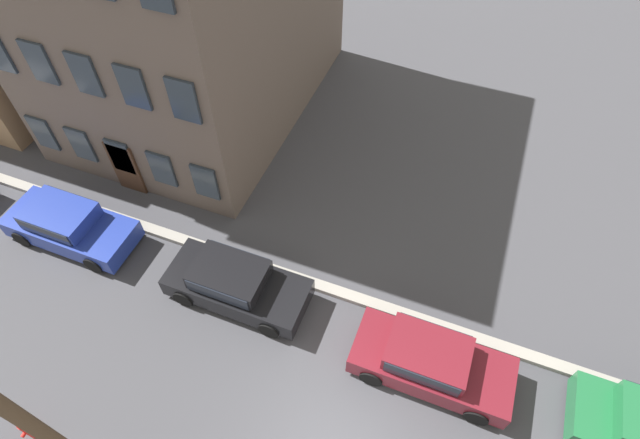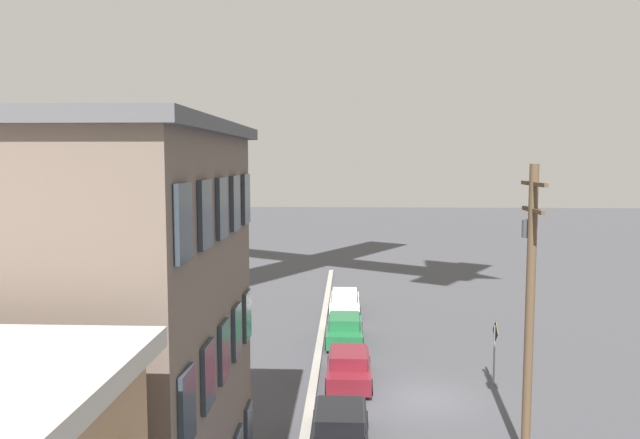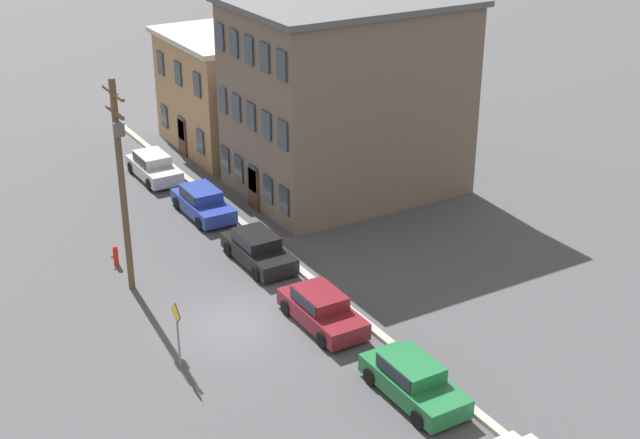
{
  "view_description": "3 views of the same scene",
  "coord_description": "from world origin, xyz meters",
  "px_view_note": "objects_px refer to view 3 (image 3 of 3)",
  "views": [
    {
      "loc": [
        0.79,
        -3.13,
        13.91
      ],
      "look_at": [
        -1.76,
        3.46,
        4.93
      ],
      "focal_mm": 28.0,
      "sensor_mm": 36.0,
      "label": 1
    },
    {
      "loc": [
        -24.21,
        3.04,
        9.49
      ],
      "look_at": [
        0.51,
        4.19,
        7.11
      ],
      "focal_mm": 35.0,
      "sensor_mm": 36.0,
      "label": 2
    },
    {
      "loc": [
        28.31,
        -12.93,
        18.75
      ],
      "look_at": [
        1.99,
        2.74,
        4.84
      ],
      "focal_mm": 50.0,
      "sensor_mm": 36.0,
      "label": 3
    }
  ],
  "objects_px": {
    "car_silver": "(153,166)",
    "car_blue": "(203,201)",
    "car_green": "(413,379)",
    "fire_hydrant": "(116,256)",
    "car_black": "(258,248)",
    "car_maroon": "(321,308)",
    "caution_sign": "(177,325)",
    "utility_pole": "(121,176)"
  },
  "relations": [
    {
      "from": "car_silver",
      "to": "car_blue",
      "type": "distance_m",
      "value": 6.14
    },
    {
      "from": "car_green",
      "to": "fire_hydrant",
      "type": "relative_size",
      "value": 4.58
    },
    {
      "from": "car_silver",
      "to": "car_blue",
      "type": "relative_size",
      "value": 1.0
    },
    {
      "from": "car_blue",
      "to": "fire_hydrant",
      "type": "xyz_separation_m",
      "value": [
        3.17,
        -5.72,
        -0.27
      ]
    },
    {
      "from": "car_maroon",
      "to": "car_green",
      "type": "bearing_deg",
      "value": 2.19
    },
    {
      "from": "car_blue",
      "to": "car_black",
      "type": "xyz_separation_m",
      "value": [
        6.26,
        -0.02,
        0.0
      ]
    },
    {
      "from": "car_green",
      "to": "utility_pole",
      "type": "height_order",
      "value": "utility_pole"
    },
    {
      "from": "car_silver",
      "to": "utility_pole",
      "type": "height_order",
      "value": "utility_pole"
    },
    {
      "from": "car_green",
      "to": "fire_hydrant",
      "type": "xyz_separation_m",
      "value": [
        -15.13,
        -5.63,
        -0.27
      ]
    },
    {
      "from": "caution_sign",
      "to": "car_green",
      "type": "bearing_deg",
      "value": 46.91
    },
    {
      "from": "caution_sign",
      "to": "car_blue",
      "type": "bearing_deg",
      "value": 152.52
    },
    {
      "from": "car_silver",
      "to": "car_green",
      "type": "relative_size",
      "value": 1.0
    },
    {
      "from": "car_blue",
      "to": "car_maroon",
      "type": "height_order",
      "value": "same"
    },
    {
      "from": "utility_pole",
      "to": "car_silver",
      "type": "bearing_deg",
      "value": 154.72
    },
    {
      "from": "car_green",
      "to": "fire_hydrant",
      "type": "distance_m",
      "value": 16.15
    },
    {
      "from": "car_silver",
      "to": "car_blue",
      "type": "bearing_deg",
      "value": 2.73
    },
    {
      "from": "car_blue",
      "to": "car_maroon",
      "type": "bearing_deg",
      "value": -1.45
    },
    {
      "from": "fire_hydrant",
      "to": "utility_pole",
      "type": "bearing_deg",
      "value": -3.05
    },
    {
      "from": "caution_sign",
      "to": "fire_hydrant",
      "type": "bearing_deg",
      "value": 175.59
    },
    {
      "from": "fire_hydrant",
      "to": "car_blue",
      "type": "bearing_deg",
      "value": 118.97
    },
    {
      "from": "car_black",
      "to": "car_maroon",
      "type": "height_order",
      "value": "same"
    },
    {
      "from": "car_black",
      "to": "utility_pole",
      "type": "xyz_separation_m",
      "value": [
        -0.62,
        -5.83,
        4.51
      ]
    },
    {
      "from": "car_silver",
      "to": "caution_sign",
      "type": "distance_m",
      "value": 19.53
    },
    {
      "from": "car_black",
      "to": "fire_hydrant",
      "type": "height_order",
      "value": "car_black"
    },
    {
      "from": "utility_pole",
      "to": "car_maroon",
      "type": "bearing_deg",
      "value": 39.29
    },
    {
      "from": "car_black",
      "to": "fire_hydrant",
      "type": "relative_size",
      "value": 4.58
    },
    {
      "from": "car_green",
      "to": "utility_pole",
      "type": "relative_size",
      "value": 0.47
    },
    {
      "from": "car_blue",
      "to": "utility_pole",
      "type": "relative_size",
      "value": 0.47
    },
    {
      "from": "car_maroon",
      "to": "caution_sign",
      "type": "xyz_separation_m",
      "value": [
        -0.04,
        -6.12,
        1.07
      ]
    },
    {
      "from": "car_green",
      "to": "utility_pole",
      "type": "bearing_deg",
      "value": -155.52
    },
    {
      "from": "car_silver",
      "to": "caution_sign",
      "type": "height_order",
      "value": "caution_sign"
    },
    {
      "from": "caution_sign",
      "to": "fire_hydrant",
      "type": "distance_m",
      "value": 9.32
    },
    {
      "from": "car_black",
      "to": "car_green",
      "type": "bearing_deg",
      "value": -0.32
    },
    {
      "from": "car_black",
      "to": "utility_pole",
      "type": "bearing_deg",
      "value": -96.05
    },
    {
      "from": "car_green",
      "to": "car_maroon",
      "type": "bearing_deg",
      "value": -177.81
    },
    {
      "from": "car_black",
      "to": "fire_hydrant",
      "type": "bearing_deg",
      "value": -118.49
    },
    {
      "from": "car_maroon",
      "to": "caution_sign",
      "type": "bearing_deg",
      "value": -90.42
    },
    {
      "from": "car_silver",
      "to": "car_maroon",
      "type": "height_order",
      "value": "same"
    },
    {
      "from": "car_blue",
      "to": "fire_hydrant",
      "type": "distance_m",
      "value": 6.55
    },
    {
      "from": "car_maroon",
      "to": "car_green",
      "type": "distance_m",
      "value": 5.89
    },
    {
      "from": "car_black",
      "to": "caution_sign",
      "type": "xyz_separation_m",
      "value": [
        6.11,
        -6.41,
        1.07
      ]
    },
    {
      "from": "car_silver",
      "to": "utility_pole",
      "type": "distance_m",
      "value": 13.79
    }
  ]
}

